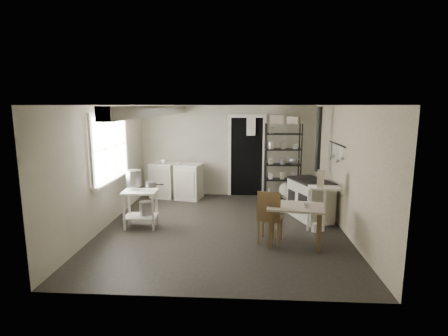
# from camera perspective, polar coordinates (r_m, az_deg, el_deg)

# --- Properties ---
(floor) EXTENTS (5.00, 5.00, 0.00)m
(floor) POSITION_cam_1_polar(r_m,az_deg,el_deg) (6.78, -0.15, -9.64)
(floor) COLOR black
(floor) RESTS_ON ground
(ceiling) EXTENTS (5.00, 5.00, 0.00)m
(ceiling) POSITION_cam_1_polar(r_m,az_deg,el_deg) (6.38, -0.16, 10.19)
(ceiling) COLOR white
(ceiling) RESTS_ON wall_back
(wall_back) EXTENTS (4.50, 0.02, 2.30)m
(wall_back) POSITION_cam_1_polar(r_m,az_deg,el_deg) (8.95, 0.84, 2.79)
(wall_back) COLOR #B6B39B
(wall_back) RESTS_ON ground
(wall_front) EXTENTS (4.50, 0.02, 2.30)m
(wall_front) POSITION_cam_1_polar(r_m,az_deg,el_deg) (4.05, -2.37, -6.26)
(wall_front) COLOR #B6B39B
(wall_front) RESTS_ON ground
(wall_left) EXTENTS (0.02, 5.00, 2.30)m
(wall_left) POSITION_cam_1_polar(r_m,az_deg,el_deg) (6.99, -18.90, 0.17)
(wall_left) COLOR #B6B39B
(wall_left) RESTS_ON ground
(wall_right) EXTENTS (0.02, 5.00, 2.30)m
(wall_right) POSITION_cam_1_polar(r_m,az_deg,el_deg) (6.73, 19.34, -0.23)
(wall_right) COLOR #B6B39B
(wall_right) RESTS_ON ground
(window) EXTENTS (0.12, 1.76, 1.28)m
(window) POSITION_cam_1_polar(r_m,az_deg,el_deg) (7.11, -18.23, 3.22)
(window) COLOR white
(window) RESTS_ON wall_left
(doorway) EXTENTS (0.96, 0.10, 2.08)m
(doorway) POSITION_cam_1_polar(r_m,az_deg,el_deg) (8.93, 3.72, 1.78)
(doorway) COLOR white
(doorway) RESTS_ON ground
(ceiling_beam) EXTENTS (0.18, 5.00, 0.18)m
(ceiling_beam) POSITION_cam_1_polar(r_m,az_deg,el_deg) (6.57, -10.81, 9.14)
(ceiling_beam) COLOR white
(ceiling_beam) RESTS_ON ceiling
(wallpaper_panel) EXTENTS (0.01, 5.00, 2.30)m
(wallpaper_panel) POSITION_cam_1_polar(r_m,az_deg,el_deg) (6.73, 19.26, -0.23)
(wallpaper_panel) COLOR beige
(wallpaper_panel) RESTS_ON wall_right
(utensil_rail) EXTENTS (0.06, 1.20, 0.44)m
(utensil_rail) POSITION_cam_1_polar(r_m,az_deg,el_deg) (7.23, 17.78, 3.75)
(utensil_rail) COLOR silver
(utensil_rail) RESTS_ON wall_right
(prep_table) EXTENTS (0.65, 0.48, 0.72)m
(prep_table) POSITION_cam_1_polar(r_m,az_deg,el_deg) (6.84, -13.46, -6.23)
(prep_table) COLOR white
(prep_table) RESTS_ON ground
(stockpot) EXTENTS (0.35, 0.35, 0.30)m
(stockpot) POSITION_cam_1_polar(r_m,az_deg,el_deg) (6.85, -14.52, -1.59)
(stockpot) COLOR silver
(stockpot) RESTS_ON prep_table
(saucepan) EXTENTS (0.21, 0.21, 0.10)m
(saucepan) POSITION_cam_1_polar(r_m,az_deg,el_deg) (6.65, -11.83, -2.63)
(saucepan) COLOR silver
(saucepan) RESTS_ON prep_table
(bucket) EXTENTS (0.28, 0.28, 0.26)m
(bucket) POSITION_cam_1_polar(r_m,az_deg,el_deg) (6.81, -12.65, -6.41)
(bucket) COLOR silver
(bucket) RESTS_ON prep_table
(base_cabinets) EXTENTS (1.42, 0.83, 0.88)m
(base_cabinets) POSITION_cam_1_polar(r_m,az_deg,el_deg) (8.84, -7.77, -1.93)
(base_cabinets) COLOR beige
(base_cabinets) RESTS_ON ground
(mixing_bowl) EXTENTS (0.29, 0.29, 0.07)m
(mixing_bowl) POSITION_cam_1_polar(r_m,az_deg,el_deg) (8.65, -7.54, 1.13)
(mixing_bowl) COLOR silver
(mixing_bowl) RESTS_ON base_cabinets
(counter_cup) EXTENTS (0.16, 0.16, 0.10)m
(counter_cup) POSITION_cam_1_polar(r_m,az_deg,el_deg) (8.75, -9.96, 1.29)
(counter_cup) COLOR silver
(counter_cup) RESTS_ON base_cabinets
(shelf_rack) EXTENTS (0.90, 0.37, 1.87)m
(shelf_rack) POSITION_cam_1_polar(r_m,az_deg,el_deg) (8.70, 9.55, 1.10)
(shelf_rack) COLOR black
(shelf_rack) RESTS_ON ground
(shelf_jar) EXTENTS (0.08, 0.09, 0.19)m
(shelf_jar) POSITION_cam_1_polar(r_m,az_deg,el_deg) (8.66, 7.84, 3.88)
(shelf_jar) COLOR silver
(shelf_jar) RESTS_ON shelf_rack
(storage_box_a) EXTENTS (0.33, 0.30, 0.21)m
(storage_box_a) POSITION_cam_1_polar(r_m,az_deg,el_deg) (8.62, 8.63, 8.13)
(storage_box_a) COLOR beige
(storage_box_a) RESTS_ON shelf_rack
(storage_box_b) EXTENTS (0.34, 0.33, 0.17)m
(storage_box_b) POSITION_cam_1_polar(r_m,az_deg,el_deg) (8.57, 11.30, 7.91)
(storage_box_b) COLOR beige
(storage_box_b) RESTS_ON shelf_rack
(stove) EXTENTS (0.89, 1.16, 0.81)m
(stove) POSITION_cam_1_polar(r_m,az_deg,el_deg) (7.38, 13.90, -4.72)
(stove) COLOR beige
(stove) RESTS_ON ground
(stovepipe) EXTENTS (0.11, 0.11, 1.36)m
(stovepipe) POSITION_cam_1_polar(r_m,az_deg,el_deg) (7.65, 15.17, 4.50)
(stovepipe) COLOR black
(stovepipe) RESTS_ON stove
(side_ledge) EXTENTS (0.57, 0.33, 0.85)m
(side_ledge) POSITION_cam_1_polar(r_m,az_deg,el_deg) (6.68, 15.87, -6.47)
(side_ledge) COLOR white
(side_ledge) RESTS_ON ground
(oats_box) EXTENTS (0.15, 0.22, 0.30)m
(oats_box) POSITION_cam_1_polar(r_m,az_deg,el_deg) (6.51, 15.51, -1.60)
(oats_box) COLOR beige
(oats_box) RESTS_ON side_ledge
(work_table) EXTENTS (0.99, 0.77, 0.68)m
(work_table) POSITION_cam_1_polar(r_m,az_deg,el_deg) (5.96, 11.52, -8.81)
(work_table) COLOR beige
(work_table) RESTS_ON ground
(table_cup) EXTENTS (0.13, 0.13, 0.09)m
(table_cup) POSITION_cam_1_polar(r_m,az_deg,el_deg) (5.73, 13.36, -5.19)
(table_cup) COLOR silver
(table_cup) RESTS_ON work_table
(chair) EXTENTS (0.47, 0.49, 0.92)m
(chair) POSITION_cam_1_polar(r_m,az_deg,el_deg) (5.98, 7.63, -7.55)
(chair) COLOR brown
(chair) RESTS_ON ground
(flour_sack) EXTENTS (0.41, 0.36, 0.44)m
(flour_sack) POSITION_cam_1_polar(r_m,az_deg,el_deg) (8.80, 10.17, -3.53)
(flour_sack) COLOR white
(flour_sack) RESTS_ON ground
(floor_crock) EXTENTS (0.16, 0.16, 0.16)m
(floor_crock) POSITION_cam_1_polar(r_m,az_deg,el_deg) (6.75, 14.62, -9.41)
(floor_crock) COLOR silver
(floor_crock) RESTS_ON ground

